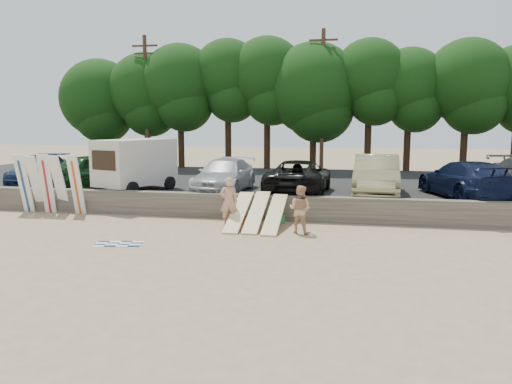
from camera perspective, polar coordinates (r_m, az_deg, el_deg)
ground at (r=17.46m, az=-3.04°, el=-4.92°), size 120.00×120.00×0.00m
seawall at (r=20.23m, az=-0.91°, el=-1.68°), size 44.00×0.50×1.00m
parking_lot at (r=27.54m, az=2.45°, el=0.59°), size 44.00×14.50×0.70m
treeline at (r=34.42m, az=2.73°, el=12.09°), size 33.62×6.17×8.95m
utility_poles at (r=32.59m, az=7.60°, el=10.63°), size 25.80×0.26×9.00m
box_trailer at (r=23.88m, az=-13.62°, el=3.33°), size 3.08×4.19×2.40m
car_0 at (r=28.05m, az=-23.51°, el=2.33°), size 3.51×5.57×1.51m
car_1 at (r=26.32m, az=-17.89°, el=2.44°), size 3.58×5.22×1.65m
car_2 at (r=22.99m, az=-3.65°, el=1.87°), size 2.19×5.21×1.50m
car_3 at (r=22.46m, az=4.92°, el=1.74°), size 2.64×5.54×1.52m
car_4 at (r=22.51m, az=13.59°, el=1.88°), size 2.06×5.45×1.77m
car_5 at (r=22.91m, az=22.78°, el=1.35°), size 3.74×5.88×1.59m
surfboard_upright_0 at (r=23.69m, az=-25.00°, el=0.88°), size 0.50×0.65×2.55m
surfboard_upright_1 at (r=23.48m, az=-23.81°, el=0.83°), size 0.51×0.86×2.49m
surfboard_upright_2 at (r=23.13m, az=-22.81°, el=0.88°), size 0.54×0.57×2.57m
surfboard_upright_3 at (r=22.91m, az=-21.52°, el=0.81°), size 0.55×0.82×2.51m
surfboard_upright_4 at (r=22.38m, az=-19.86°, el=0.80°), size 0.52×0.61×2.56m
surfboard_low_0 at (r=18.76m, az=-1.97°, el=-2.27°), size 0.56×2.84×1.11m
surfboard_low_1 at (r=18.63m, az=0.09°, el=-2.27°), size 0.56×2.82×1.16m
surfboard_low_2 at (r=18.40m, az=2.17°, el=-2.52°), size 0.56×2.85×1.08m
beachgoer_a at (r=18.73m, az=-3.13°, el=-1.13°), size 0.78×0.63×1.86m
beachgoer_b at (r=17.61m, az=5.05°, el=-1.99°), size 0.99×0.88×1.71m
cooler at (r=19.46m, az=2.68°, el=-3.09°), size 0.45×0.40×0.32m
gear_bag at (r=19.20m, az=-1.39°, el=-3.39°), size 0.33×0.29×0.22m
beach_towel at (r=16.76m, az=-15.44°, el=-5.73°), size 1.77×1.77×0.00m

